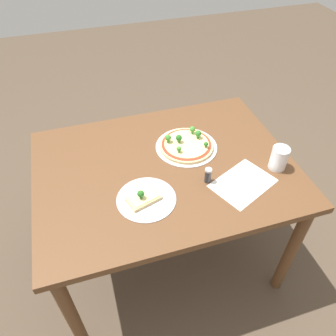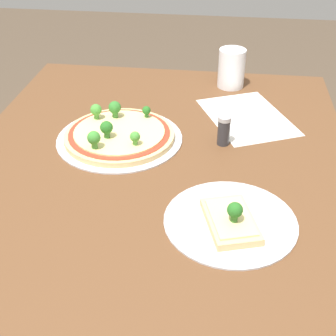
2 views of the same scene
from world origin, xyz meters
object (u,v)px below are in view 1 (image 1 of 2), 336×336
at_px(pizza_tray_slice, 145,198).
at_px(drinking_cup, 279,158).
at_px(pizza_tray_whole, 186,145).
at_px(condiment_shaker, 208,175).
at_px(dining_table, 165,180).

bearing_deg(pizza_tray_slice, drinking_cup, 1.15).
height_order(pizza_tray_whole, drinking_cup, drinking_cup).
xyz_separation_m(pizza_tray_whole, condiment_shaker, (0.01, -0.26, 0.02)).
bearing_deg(drinking_cup, dining_table, 161.98).
bearing_deg(condiment_shaker, pizza_tray_whole, 92.42).
xyz_separation_m(dining_table, pizza_tray_slice, (-0.15, -0.18, 0.10)).
height_order(pizza_tray_slice, drinking_cup, drinking_cup).
height_order(pizza_tray_whole, condiment_shaker, condiment_shaker).
xyz_separation_m(dining_table, pizza_tray_whole, (0.15, 0.11, 0.11)).
bearing_deg(pizza_tray_whole, drinking_cup, -36.82).
distance_m(dining_table, pizza_tray_slice, 0.26).
height_order(dining_table, drinking_cup, drinking_cup).
bearing_deg(pizza_tray_slice, condiment_shaker, 4.60).
bearing_deg(pizza_tray_whole, dining_table, -144.08).
xyz_separation_m(pizza_tray_whole, pizza_tray_slice, (-0.30, -0.29, -0.00)).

